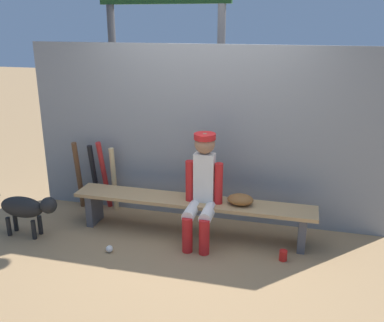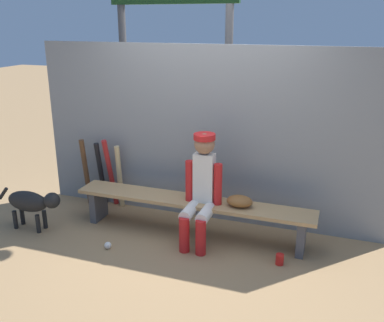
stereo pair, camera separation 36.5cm
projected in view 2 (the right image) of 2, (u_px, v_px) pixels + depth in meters
ground_plane at (192, 234)px, 4.87m from camera, size 30.00×30.00×0.00m
chainlink_fence at (206, 136)px, 4.99m from camera, size 4.23×0.03×2.07m
dugout_bench at (192, 207)px, 4.76m from camera, size 2.70×0.36×0.42m
player_seated at (201, 187)px, 4.53m from camera, size 0.41×0.55×1.19m
baseball_glove at (240, 201)px, 4.55m from camera, size 0.28×0.20×0.12m
bat_wood_natural at (120, 177)px, 5.43m from camera, size 0.08×0.15×0.84m
bat_aluminum_red at (110, 173)px, 5.44m from camera, size 0.07×0.27×0.92m
bat_aluminum_black at (101, 174)px, 5.52m from camera, size 0.09×0.18×0.85m
bat_wood_dark at (86, 172)px, 5.53m from camera, size 0.07×0.16×0.89m
baseball at (108, 245)px, 4.55m from camera, size 0.07×0.07×0.07m
cup_on_ground at (280, 259)px, 4.25m from camera, size 0.08×0.08×0.11m
cup_on_bench at (206, 195)px, 4.72m from camera, size 0.08×0.08×0.11m
scoreboard at (178, 14)px, 5.35m from camera, size 1.97×0.27×3.45m
dog at (32, 202)px, 4.88m from camera, size 0.84×0.20×0.49m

